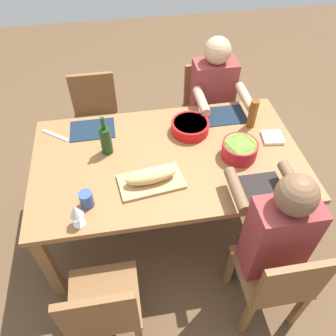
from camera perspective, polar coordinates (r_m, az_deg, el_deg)
The scene contains 21 objects.
ground_plane at distance 2.83m, azimuth 0.00°, elevation -8.74°, with size 8.00×8.00×0.00m, color brown.
dining_table at distance 2.32m, azimuth 0.00°, elevation 0.58°, with size 1.81×1.05×0.74m.
chair_near_right at distance 3.06m, azimuth -12.00°, elevation 8.42°, with size 0.40×0.40×0.85m.
chair_near_left at distance 3.15m, azimuth 6.49°, elevation 10.40°, with size 0.40×0.40×0.85m.
diner_near_left at distance 2.88m, azimuth 7.75°, elevation 11.68°, with size 0.41×0.53×1.20m.
chair_far_left at distance 2.13m, azimuth 18.04°, elevation -17.69°, with size 0.40×0.40×0.85m.
diner_far_left at distance 2.03m, azimuth 17.50°, elevation -10.50°, with size 0.41×0.53×1.20m.
chair_far_right at distance 2.01m, azimuth -10.88°, elevation -22.51°, with size 0.40×0.40×0.85m.
serving_bowl_greens at distance 2.43m, azimuth 3.77°, elevation 7.05°, with size 0.27×0.27×0.08m.
serving_bowl_salad at distance 2.28m, azimuth 12.02°, elevation 3.20°, with size 0.24×0.24×0.11m.
cutting_board at distance 2.10m, azimuth -2.86°, elevation -2.30°, with size 0.40×0.22×0.02m, color tan.
bread_loaf at distance 2.06m, azimuth -2.91°, elevation -1.30°, with size 0.32×0.11×0.09m, color tan.
wine_bottle at distance 2.26m, azimuth -10.48°, elevation 4.73°, with size 0.08×0.08×0.29m.
beer_bottle at distance 2.51m, azimuth 14.14°, elevation 8.88°, with size 0.06×0.06×0.22m, color brown.
wine_glass at distance 1.89m, azimuth -15.36°, elevation -7.11°, with size 0.08×0.08×0.17m.
placemat_near_right at distance 2.52m, azimuth -12.66°, elevation 6.37°, with size 0.32×0.23×0.01m, color #142333.
placemat_near_left at distance 2.63m, azimuth 9.52°, elevation 8.75°, with size 0.32×0.23×0.01m, color #142333.
placemat_far_left at distance 2.14m, azimuth 14.89°, elevation -3.31°, with size 0.32×0.23×0.01m, color black.
cup_far_right at distance 2.01m, azimuth -13.62°, elevation -5.17°, with size 0.08×0.08×0.10m, color #334C8C.
carving_knife at distance 2.55m, azimuth -18.52°, elevation 5.28°, with size 0.23×0.02×0.01m, color silver.
napkin_stack at distance 2.50m, azimuth 17.25°, elevation 4.96°, with size 0.14×0.14×0.02m, color white.
Camera 1 is at (0.26, 1.58, 2.34)m, focal length 36.03 mm.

